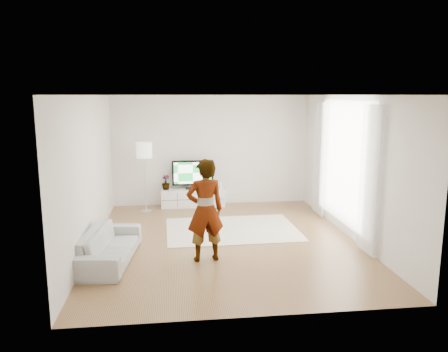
{
  "coord_description": "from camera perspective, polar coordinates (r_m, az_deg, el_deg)",
  "views": [
    {
      "loc": [
        -1.0,
        -8.08,
        2.8
      ],
      "look_at": [
        0.02,
        0.4,
        1.21
      ],
      "focal_mm": 35.0,
      "sensor_mm": 36.0,
      "label": 1
    }
  ],
  "objects": [
    {
      "name": "curtain_near",
      "position": [
        7.99,
        18.44,
        -0.47
      ],
      "size": [
        0.04,
        0.7,
        2.6
      ],
      "primitive_type": "cube",
      "color": "white",
      "rests_on": "floor"
    },
    {
      "name": "wall_left",
      "position": [
        8.34,
        -17.14,
        0.4
      ],
      "size": [
        0.02,
        6.0,
        2.8
      ],
      "primitive_type": "cube",
      "color": "silver",
      "rests_on": "floor"
    },
    {
      "name": "sofa",
      "position": [
        7.76,
        -14.75,
        -8.79
      ],
      "size": [
        0.96,
        1.97,
        0.55
      ],
      "primitive_type": "imported",
      "rotation": [
        0.0,
        0.0,
        1.45
      ],
      "color": "#B5B5B0",
      "rests_on": "floor"
    },
    {
      "name": "wall_back",
      "position": [
        11.21,
        -1.71,
        3.36
      ],
      "size": [
        5.0,
        0.02,
        2.8
      ],
      "primitive_type": "cube",
      "color": "silver",
      "rests_on": "floor"
    },
    {
      "name": "media_console",
      "position": [
        11.16,
        -4.05,
        -2.83
      ],
      "size": [
        1.61,
        0.46,
        0.45
      ],
      "color": "white",
      "rests_on": "floor"
    },
    {
      "name": "wall_right",
      "position": [
        8.92,
        16.33,
        1.07
      ],
      "size": [
        0.02,
        6.0,
        2.8
      ],
      "primitive_type": "cube",
      "color": "silver",
      "rests_on": "floor"
    },
    {
      "name": "potted_plant",
      "position": [
        11.06,
        -7.62,
        -0.82
      ],
      "size": [
        0.25,
        0.25,
        0.37
      ],
      "primitive_type": "imported",
      "rotation": [
        0.0,
        0.0,
        -0.25
      ],
      "color": "#3F7238",
      "rests_on": "media_console"
    },
    {
      "name": "player",
      "position": [
        7.37,
        -2.48,
        -4.49
      ],
      "size": [
        0.7,
        0.52,
        1.75
      ],
      "primitive_type": "imported",
      "rotation": [
        0.0,
        0.0,
        3.31
      ],
      "color": "#334772",
      "rests_on": "rug"
    },
    {
      "name": "floor_lamp",
      "position": [
        10.59,
        -10.36,
        2.94
      ],
      "size": [
        0.38,
        0.38,
        1.69
      ],
      "color": "silver",
      "rests_on": "floor"
    },
    {
      "name": "floor",
      "position": [
        8.61,
        0.16,
        -8.44
      ],
      "size": [
        6.0,
        6.0,
        0.0
      ],
      "primitive_type": "plane",
      "color": "#9D7346",
      "rests_on": "ground"
    },
    {
      "name": "rug",
      "position": [
        9.28,
        1.04,
        -6.98
      ],
      "size": [
        2.77,
        2.02,
        0.01
      ],
      "primitive_type": "cube",
      "rotation": [
        0.0,
        0.0,
        0.02
      ],
      "color": "white",
      "rests_on": "floor"
    },
    {
      "name": "curtain_far",
      "position": [
        10.36,
        12.36,
        2.25
      ],
      "size": [
        0.04,
        0.7,
        2.6
      ],
      "primitive_type": "cube",
      "color": "white",
      "rests_on": "floor"
    },
    {
      "name": "window",
      "position": [
        9.17,
        15.5,
        1.69
      ],
      "size": [
        0.01,
        2.6,
        2.5
      ],
      "primitive_type": "cube",
      "color": "white",
      "rests_on": "wall_right"
    },
    {
      "name": "game_console",
      "position": [
        11.14,
        -0.45,
        -1.11
      ],
      "size": [
        0.05,
        0.15,
        0.2
      ],
      "rotation": [
        0.0,
        0.0,
        -0.0
      ],
      "color": "white",
      "rests_on": "media_console"
    },
    {
      "name": "wall_front",
      "position": [
        5.36,
        4.11,
        -4.62
      ],
      "size": [
        5.0,
        0.02,
        2.8
      ],
      "primitive_type": "cube",
      "color": "silver",
      "rests_on": "floor"
    },
    {
      "name": "ceiling",
      "position": [
        8.14,
        0.17,
        10.54
      ],
      "size": [
        6.0,
        6.0,
        0.0
      ],
      "primitive_type": "plane",
      "color": "white",
      "rests_on": "wall_back"
    },
    {
      "name": "television",
      "position": [
        11.06,
        -4.1,
        0.34
      ],
      "size": [
        1.05,
        0.21,
        0.73
      ],
      "color": "black",
      "rests_on": "media_console"
    }
  ]
}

